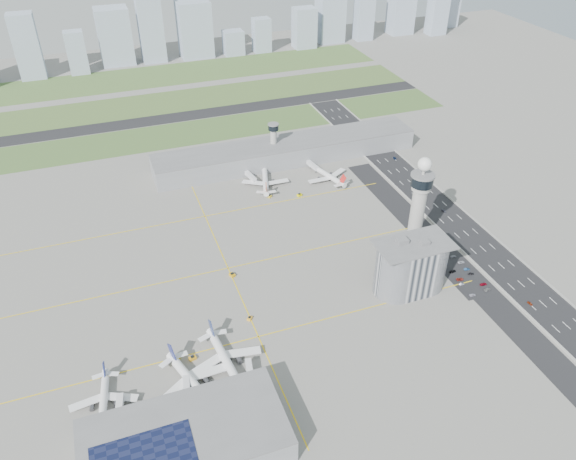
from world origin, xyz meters
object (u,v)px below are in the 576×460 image
object	(u,v)px
car_lot_8	(471,274)
car_hw_1	(444,211)
airplane_far_a	(265,177)
jet_bridge_far_1	(308,163)
tug_5	(300,195)
car_lot_7	(483,284)
airplane_near_c	(226,357)
tug_0	(177,357)
control_tower	(419,203)
car_lot_2	(460,279)
car_hw_4	(348,132)
car_lot_6	(487,290)
jet_bridge_near_1	(187,403)
car_lot_0	(472,295)
admin_building	(411,266)
car_lot_10	(461,262)
car_hw_2	(395,158)
car_lot_11	(453,257)
car_hw_0	(530,303)
airplane_near_a	(103,399)
car_lot_3	(453,271)
tug_3	(232,275)
jet_bridge_near_0	(119,423)
car_lot_1	(462,284)
car_lot_5	(438,260)
airplane_near_b	(192,379)
jet_bridge_near_2	(252,385)
car_lot_4	(443,264)
tug_2	(250,318)
car_lot_9	(467,269)
tug_4	(269,196)
tug_1	(193,358)
jet_bridge_far_0	(247,174)
airplane_far_b	(327,172)

from	to	relation	value
car_lot_8	car_hw_1	distance (m)	68.16
car_lot_8	airplane_far_a	bearing A→B (deg)	37.95
jet_bridge_far_1	tug_5	world-z (taller)	jet_bridge_far_1
car_lot_7	airplane_near_c	bearing A→B (deg)	93.32
tug_0	airplane_near_c	bearing A→B (deg)	-162.80
control_tower	car_lot_2	size ratio (longest dim) A/B	14.55
airplane_far_a	car_hw_4	size ratio (longest dim) A/B	12.66
car_lot_6	car_lot_7	xyz separation A→B (m)	(0.81, 4.77, 0.04)
jet_bridge_near_1	car_lot_0	distance (m)	166.65
admin_building	car_lot_10	size ratio (longest dim) A/B	10.39
car_hw_2	car_lot_11	bearing A→B (deg)	-96.62
car_lot_6	car_hw_0	bearing A→B (deg)	-149.35
airplane_near_a	tug_5	world-z (taller)	airplane_near_a
airplane_near_a	car_lot_3	size ratio (longest dim) A/B	8.32
tug_3	car_lot_7	size ratio (longest dim) A/B	0.83
car_hw_0	jet_bridge_far_1	bearing A→B (deg)	98.28
jet_bridge_near_0	car_lot_1	xyz separation A→B (m)	(195.30, 30.14, -2.30)
tug_0	car_lot_5	world-z (taller)	tug_0
jet_bridge_near_0	car_lot_11	xyz separation A→B (m)	(205.43, 53.98, -2.27)
airplane_near_b	jet_bridge_far_1	world-z (taller)	airplane_near_b
jet_bridge_far_1	car_hw_1	bearing A→B (deg)	24.59
jet_bridge_near_0	car_lot_7	xyz separation A→B (m)	(206.89, 25.75, -2.24)
car_lot_2	car_lot_8	xyz separation A→B (m)	(9.04, 2.19, -0.00)
jet_bridge_near_2	tug_3	world-z (taller)	jet_bridge_near_2
car_lot_4	car_hw_0	world-z (taller)	car_lot_4
airplane_far_a	car_lot_2	distance (m)	161.03
car_lot_3	airplane_far_a	bearing A→B (deg)	20.55
airplane_near_b	control_tower	bearing A→B (deg)	93.16
jet_bridge_near_1	car_lot_11	bearing A→B (deg)	-62.90
car_lot_0	car_hw_0	xyz separation A→B (m)	(25.63, -16.70, -0.06)
airplane_near_a	car_lot_10	world-z (taller)	airplane_near_a
tug_2	car_hw_4	distance (m)	244.81
admin_building	car_lot_5	xyz separation A→B (m)	(30.13, 15.24, -14.74)
jet_bridge_near_2	car_lot_9	distance (m)	151.67
car_lot_8	car_lot_10	world-z (taller)	car_lot_8
jet_bridge_near_0	car_lot_9	size ratio (longest dim) A/B	3.94
tug_4	car_hw_1	distance (m)	122.25
tug_1	jet_bridge_near_0	bearing A→B (deg)	114.67
car_lot_5	car_lot_6	xyz separation A→B (m)	(10.96, -33.26, 0.01)
jet_bridge_far_0	tug_0	bearing A→B (deg)	-37.33
airplane_far_b	jet_bridge_near_1	xyz separation A→B (m)	(-141.35, -170.21, -2.85)
car_lot_11	car_lot_9	bearing A→B (deg)	-174.23
car_lot_3	car_lot_0	bearing A→B (deg)	168.75
airplane_far_b	car_hw_4	distance (m)	85.34
tug_2	car_lot_4	distance (m)	122.84
car_lot_6	car_lot_3	bearing A→B (deg)	14.10
car_lot_1	car_lot_5	bearing A→B (deg)	-1.66
jet_bridge_far_0	car_lot_1	distance (m)	181.59
jet_bridge_near_2	car_hw_0	distance (m)	161.11
jet_bridge_far_1	car_lot_7	xyz separation A→B (m)	(41.89, -167.25, -2.24)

